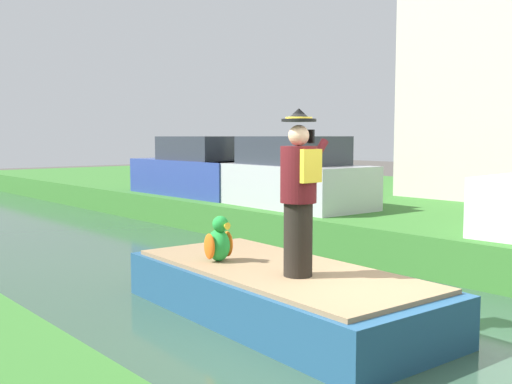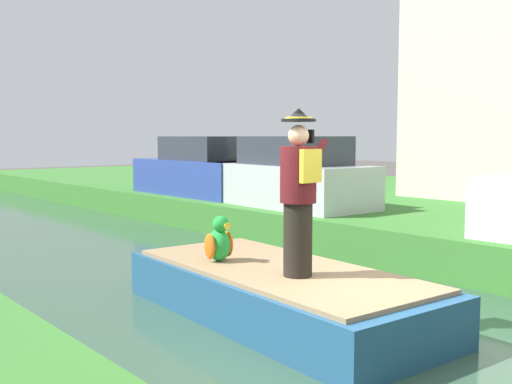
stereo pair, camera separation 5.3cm
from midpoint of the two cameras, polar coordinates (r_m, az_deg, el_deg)
name	(u,v)px [view 2 (the right image)]	position (r m, az deg, el deg)	size (l,w,h in m)	color
ground_plane	(368,357)	(6.47, 10.81, -15.17)	(80.00, 80.00, 0.00)	#4C4742
canal_water	(368,352)	(6.46, 10.82, -14.76)	(5.91, 48.00, 0.10)	#33513D
boat	(278,292)	(7.24, 2.34, -9.53)	(2.04, 4.30, 0.61)	#23517A
person_pirate	(299,193)	(6.59, 4.32, -0.10)	(0.61, 0.42, 1.85)	black
parrot_plush	(219,242)	(7.46, -3.32, -4.73)	(0.36, 0.35, 0.57)	green
parked_car_silver	(289,177)	(13.00, 3.29, 1.46)	(1.87, 4.07, 1.50)	#B7B7BC
parked_car_blue	(201,170)	(15.55, -5.11, 2.08)	(1.72, 4.01, 1.50)	#2D4293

